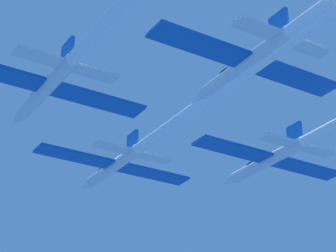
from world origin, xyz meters
name	(u,v)px	position (x,y,z in m)	size (l,w,h in m)	color
jet_lead	(220,90)	(0.92, -21.43, 0.45)	(19.37, 70.89, 3.21)	silver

